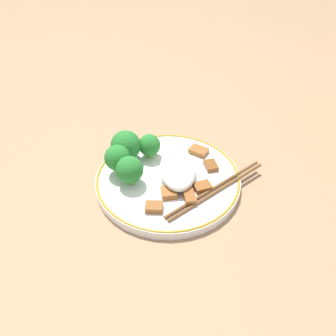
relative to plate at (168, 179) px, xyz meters
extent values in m
plane|color=#9E7A56|center=(0.00, 0.00, -0.01)|extent=(3.00, 3.00, 0.00)
cylinder|color=white|center=(0.00, 0.00, 0.00)|extent=(0.27, 0.27, 0.02)
torus|color=#B28C26|center=(0.00, 0.00, 0.01)|extent=(0.27, 0.27, 0.00)
ellipsoid|color=white|center=(0.00, -0.02, 0.02)|extent=(0.12, 0.07, 0.04)
cylinder|color=#7FB756|center=(0.06, 0.03, 0.01)|extent=(0.02, 0.02, 0.01)
sphere|color=#267A2D|center=(0.06, 0.03, 0.03)|extent=(0.04, 0.04, 0.04)
cylinder|color=#7FB756|center=(0.05, 0.08, 0.01)|extent=(0.01, 0.01, 0.01)
sphere|color=#267A2D|center=(0.05, 0.08, 0.04)|extent=(0.06, 0.06, 0.06)
cylinder|color=#7FB756|center=(0.01, 0.09, 0.02)|extent=(0.02, 0.02, 0.02)
sphere|color=#267A2D|center=(0.01, 0.09, 0.04)|extent=(0.05, 0.05, 0.05)
cylinder|color=#7FB756|center=(-0.02, 0.07, 0.01)|extent=(0.01, 0.01, 0.01)
sphere|color=#267A2D|center=(-0.02, 0.07, 0.04)|extent=(0.05, 0.05, 0.05)
cube|color=#995B28|center=(-0.05, 0.00, 0.01)|extent=(0.03, 0.03, 0.01)
cube|color=brown|center=(-0.06, -0.03, 0.01)|extent=(0.03, 0.02, 0.01)
cube|color=brown|center=(0.02, -0.08, 0.01)|extent=(0.03, 0.03, 0.01)
cube|color=brown|center=(-0.04, -0.06, 0.01)|extent=(0.03, 0.04, 0.01)
cube|color=#995B28|center=(0.07, -0.06, 0.01)|extent=(0.04, 0.04, 0.01)
cube|color=brown|center=(-0.08, 0.03, 0.01)|extent=(0.02, 0.03, 0.01)
cylinder|color=brown|center=(-0.04, -0.09, 0.01)|extent=(0.14, 0.19, 0.01)
cylinder|color=brown|center=(-0.04, -0.08, 0.01)|extent=(0.14, 0.19, 0.01)
camera|label=1|loc=(-0.45, 0.01, 0.42)|focal=35.00mm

